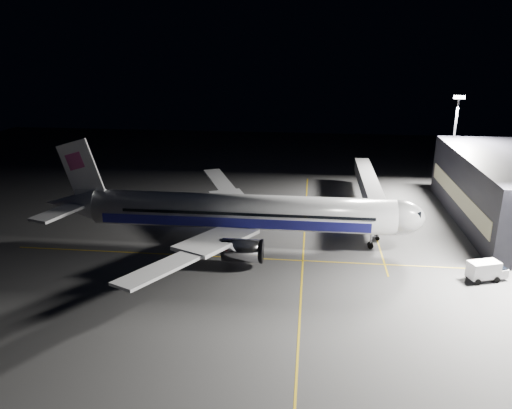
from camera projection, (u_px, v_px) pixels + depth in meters
The scene contains 13 objects.
ground at pixel (242, 242), 81.33m from camera, with size 200.00×200.00×0.00m, color #4C4C4F.
guide_line_main at pixel (304, 245), 80.26m from camera, with size 0.25×80.00×0.01m, color gold.
guide_line_cross at pixel (237, 257), 75.67m from camera, with size 70.00×0.25×0.01m, color gold.
guide_line_side at pixel (373, 226), 88.41m from camera, with size 0.25×40.00×0.01m, color gold.
airliner at pixel (235, 212), 79.80m from camera, with size 61.48×54.22×16.64m.
terminal at pixel (512, 191), 87.72m from camera, with size 18.12×40.00×12.00m.
jet_bridge at pixel (370, 188), 94.54m from camera, with size 3.60×34.40×6.30m.
floodlight_mast_north at pixel (454, 136), 103.28m from camera, with size 2.40×0.68×20.70m.
service_truck at pixel (487, 270), 68.26m from camera, with size 5.79×3.81×2.77m.
baggage_tug at pixel (200, 204), 97.92m from camera, with size 2.55×2.23×1.59m.
safety_cone_a at pixel (236, 226), 87.34m from camera, with size 0.40×0.40×0.59m, color #E94309.
safety_cone_b at pixel (283, 222), 89.19m from camera, with size 0.45×0.45×0.67m, color #E94309.
safety_cone_c at pixel (244, 231), 85.03m from camera, with size 0.42×0.42×0.64m, color #E94309.
Camera 1 is at (10.65, -74.43, 31.69)m, focal length 35.00 mm.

